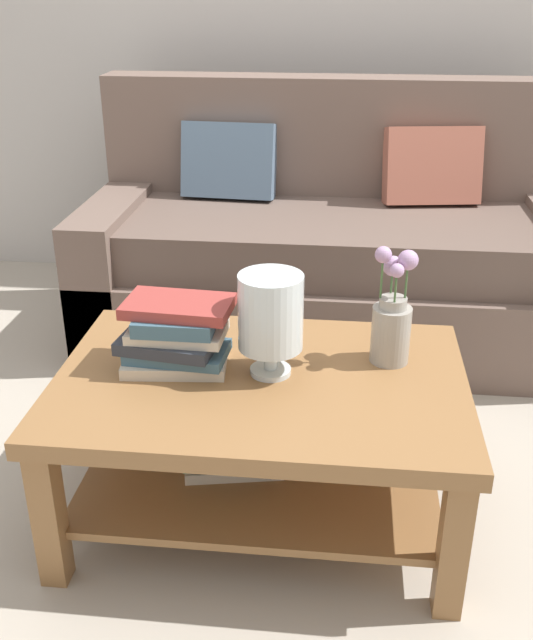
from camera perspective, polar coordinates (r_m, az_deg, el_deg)
ground_plane at (r=2.57m, az=2.43°, el=-9.45°), size 10.00×10.00×0.00m
couch at (r=3.22m, az=4.99°, el=5.16°), size 2.04×0.90×1.06m
coffee_table at (r=2.10m, az=-0.64°, el=-7.50°), size 1.12×0.76×0.46m
book_stack_main at (r=2.05m, az=-6.98°, el=-1.17°), size 0.32×0.23×0.19m
glass_hurricane_vase at (r=1.96m, az=0.34°, el=0.41°), size 0.17×0.17×0.29m
flower_pitcher at (r=2.08m, az=9.63°, el=0.08°), size 0.12×0.12×0.34m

